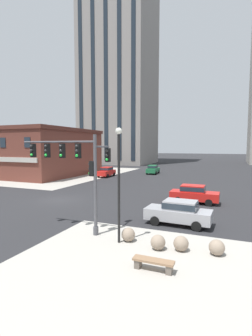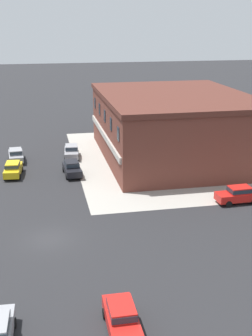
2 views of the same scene
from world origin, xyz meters
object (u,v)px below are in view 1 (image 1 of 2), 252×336
Objects in this scene: street_lamp_corner_near at (119,173)px; car_parked_curb at (106,171)px; bollard_sphere_curb_a at (128,235)px; traffic_signal_main at (77,165)px; bench_near_signal at (153,263)px; car_main_northbound_far at (194,193)px; bollard_sphere_curb_b at (158,242)px; car_main_southbound_near at (179,211)px; car_cross_eastbound at (153,169)px; bollard_sphere_curb_c at (181,243)px; bollard_sphere_curb_d at (217,247)px.

street_lamp_corner_near is 30.31m from car_parked_curb.
bollard_sphere_curb_a is 3.55m from street_lamp_corner_near.
bollard_sphere_curb_a is 30.03m from car_parked_curb.
traffic_signal_main is 3.35× the size of bench_near_signal.
car_main_northbound_far is (-0.09, 13.90, 0.59)m from bench_near_signal.
car_main_southbound_near is at bearing 87.19° from bollard_sphere_curb_b.
car_cross_eastbound is at bearing 115.15° from car_main_northbound_far.
bollard_sphere_curb_c is 0.17× the size of car_main_southbound_near.
bench_near_signal is at bearing -88.53° from car_main_southbound_near.
traffic_signal_main is 7.48m from car_main_southbound_near.
bollard_sphere_curb_c is at bearing -71.44° from car_cross_eastbound.
street_lamp_corner_near reaches higher than car_cross_eastbound.
car_main_northbound_far is at bearing 102.79° from bollard_sphere_curb_d.
bollard_sphere_curb_a is at bearing 179.73° from bollard_sphere_curb_d.
street_lamp_corner_near is at bearing -176.73° from bollard_sphere_curb_c.
traffic_signal_main is 1.35× the size of car_main_southbound_near.
car_main_northbound_far is 7.12m from car_main_southbound_near.
bollard_sphere_curb_d is at bearing -68.77° from car_cross_eastbound.
bench_near_signal is at bearing -73.71° from car_cross_eastbound.
car_main_southbound_near is at bearing 122.66° from bollard_sphere_curb_d.
car_main_southbound_near is at bearing -70.53° from car_cross_eastbound.
car_cross_eastbound is at bearing 106.29° from bench_near_signal.
street_lamp_corner_near is (3.14, -0.75, -0.29)m from traffic_signal_main.
traffic_signal_main is 28.31m from car_parked_curb.
bench_near_signal is 0.40× the size of car_main_southbound_near.
car_cross_eastbound is (-10.61, 36.31, 0.59)m from bench_near_signal.
traffic_signal_main is at bearing 175.12° from bollard_sphere_curb_c.
car_main_northbound_far is at bearing 79.14° from bollard_sphere_curb_a.
car_main_southbound_near reaches higher than bollard_sphere_curb_a.
bollard_sphere_curb_c is 31.74m from car_parked_curb.
car_main_southbound_near reaches higher than bench_near_signal.
traffic_signal_main reaches higher than bollard_sphere_curb_c.
car_main_southbound_near is (0.22, 4.55, 0.53)m from bollard_sphere_curb_b.
bench_near_signal is (-0.74, -2.51, -0.06)m from bollard_sphere_curb_c.
bollard_sphere_curb_b and bollard_sphere_curb_d have the same top height.
bollard_sphere_curb_b is 4.17m from street_lamp_corner_near.
bollard_sphere_curb_d is at bearing -0.27° from bollard_sphere_curb_a.
car_main_northbound_far reaches higher than bollard_sphere_curb_b.
car_parked_curb is at bearing -130.18° from car_cross_eastbound.
car_cross_eastbound is (-4.82, 33.24, -3.26)m from traffic_signal_main.
bollard_sphere_curb_b is at bearing -171.07° from bollard_sphere_curb_d.
car_main_northbound_far and car_cross_eastbound have the same top height.
car_main_southbound_near is at bearing 60.97° from street_lamp_corner_near.
bench_near_signal is (0.40, -2.22, -0.06)m from bollard_sphere_curb_b.
car_main_southbound_near is (-0.17, 6.77, 0.59)m from bench_near_signal.
bollard_sphere_curb_d is 3.63m from bench_near_signal.
car_parked_curb is at bearing 118.08° from street_lamp_corner_near.
car_main_southbound_near is 31.32m from car_cross_eastbound.
car_main_southbound_near is 1.00× the size of car_cross_eastbound.
car_parked_curb is at bearing 120.21° from bench_near_signal.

